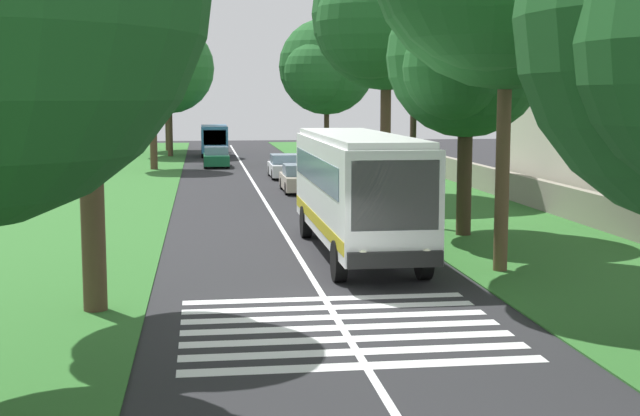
{
  "coord_description": "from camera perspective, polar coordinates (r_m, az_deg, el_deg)",
  "views": [
    {
      "loc": [
        -19.33,
        2.88,
        4.84
      ],
      "look_at": [
        6.08,
        -0.54,
        1.6
      ],
      "focal_mm": 49.3,
      "sensor_mm": 36.0,
      "label": 1
    }
  ],
  "objects": [
    {
      "name": "zebra_crossing",
      "position": [
        18.74,
        1.45,
        -7.76
      ],
      "size": [
        5.85,
        6.8,
        0.01
      ],
      "color": "silver",
      "rests_on": "ground"
    },
    {
      "name": "grass_verge_right",
      "position": [
        36.39,
        10.13,
        -0.52
      ],
      "size": [
        120.0,
        8.0,
        0.04
      ],
      "primitive_type": "cube",
      "color": "#2D6628",
      "rests_on": "ground"
    },
    {
      "name": "roadside_tree_left_3",
      "position": [
        73.41,
        -9.9,
        8.77
      ],
      "size": [
        8.97,
        7.35,
        10.83
      ],
      "color": "#4C3826",
      "rests_on": "grass_verge_left"
    },
    {
      "name": "utility_pole",
      "position": [
        33.06,
        6.07,
        5.21
      ],
      "size": [
        0.24,
        1.4,
        7.07
      ],
      "color": "#473828",
      "rests_on": "grass_verge_right"
    },
    {
      "name": "grass_verge_left",
      "position": [
        35.07,
        -16.32,
        -0.99
      ],
      "size": [
        120.0,
        8.0,
        0.04
      ],
      "primitive_type": "cube",
      "color": "#2D6628",
      "rests_on": "ground"
    },
    {
      "name": "roadside_tree_left_0",
      "position": [
        80.85,
        -10.07,
        8.73
      ],
      "size": [
        7.85,
        6.55,
        10.54
      ],
      "color": "#4C3826",
      "rests_on": "grass_verge_left"
    },
    {
      "name": "roadside_tree_left_1",
      "position": [
        59.98,
        -10.99,
        9.87
      ],
      "size": [
        6.12,
        5.36,
        10.56
      ],
      "color": "#4C3826",
      "rests_on": "grass_verge_left"
    },
    {
      "name": "trailing_car_0",
      "position": [
        45.12,
        -1.33,
        1.9
      ],
      "size": [
        4.3,
        1.78,
        1.43
      ],
      "color": "#B7A893",
      "rests_on": "ground"
    },
    {
      "name": "centre_line",
      "position": [
        34.79,
        -2.84,
        -0.8
      ],
      "size": [
        110.0,
        0.16,
        0.01
      ],
      "primitive_type": "cube",
      "color": "silver",
      "rests_on": "ground"
    },
    {
      "name": "trailing_minibus_0",
      "position": [
        72.72,
        -6.88,
        4.56
      ],
      "size": [
        6.0,
        2.14,
        2.53
      ],
      "color": "teal",
      "rests_on": "ground"
    },
    {
      "name": "roadside_wall",
      "position": [
        42.12,
        12.49,
        1.36
      ],
      "size": [
        70.0,
        0.4,
        1.27
      ],
      "primitive_type": "cube",
      "color": "gray",
      "rests_on": "grass_verge_right"
    },
    {
      "name": "trailing_car_2",
      "position": [
        61.75,
        -6.75,
        3.28
      ],
      "size": [
        4.3,
        1.78,
        1.43
      ],
      "color": "#145933",
      "rests_on": "ground"
    },
    {
      "name": "trailing_car_1",
      "position": [
        53.06,
        -2.32,
        2.69
      ],
      "size": [
        4.3,
        1.78,
        1.43
      ],
      "color": "silver",
      "rests_on": "ground"
    },
    {
      "name": "roadside_tree_right_1",
      "position": [
        30.95,
        9.24,
        9.37
      ],
      "size": [
        6.49,
        5.54,
        8.94
      ],
      "color": "#3D2D1E",
      "rests_on": "grass_verge_right"
    },
    {
      "name": "roadside_tree_right_2",
      "position": [
        63.3,
        0.26,
        9.0
      ],
      "size": [
        8.13,
        6.84,
        10.39
      ],
      "color": "#3D2D1E",
      "rests_on": "grass_verge_right"
    },
    {
      "name": "roadside_tree_right_0",
      "position": [
        42.52,
        4.02,
        12.1
      ],
      "size": [
        9.02,
        7.17,
        12.25
      ],
      "color": "#4C3826",
      "rests_on": "grass_verge_right"
    },
    {
      "name": "ground",
      "position": [
        20.13,
        0.79,
        -6.71
      ],
      "size": [
        160.0,
        160.0,
        0.0
      ],
      "primitive_type": "plane",
      "color": "#262628"
    },
    {
      "name": "coach_bus",
      "position": [
        26.98,
        2.36,
        1.47
      ],
      "size": [
        11.16,
        2.62,
        3.73
      ],
      "color": "white",
      "rests_on": "ground"
    }
  ]
}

